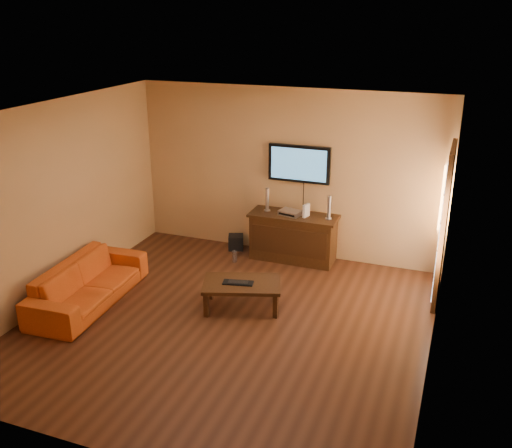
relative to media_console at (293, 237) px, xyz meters
The scene contains 14 objects.
ground_plane 2.27m from the media_console, 95.02° to the right, with size 5.00×5.00×0.00m, color #371C0F.
room_walls 2.07m from the media_console, 96.96° to the right, with size 5.00×5.00×5.00m.
french_door 2.41m from the media_console, 13.11° to the right, with size 0.07×1.02×2.22m.
media_console is the anchor object (origin of this frame).
television 1.17m from the media_console, 90.00° to the left, with size 0.99×0.08×0.59m.
coffee_table 1.79m from the media_console, 95.36° to the right, with size 1.17×0.91×0.38m.
sofa 3.23m from the media_console, 132.96° to the right, with size 1.98×0.58×0.77m, color #CB4F16.
speaker_left 0.72m from the media_console, behind, with size 0.10×0.10×0.38m.
speaker_right 0.78m from the media_console, ahead, with size 0.10×0.10×0.37m.
av_receiver 0.42m from the media_console, 157.95° to the right, with size 0.33×0.24×0.08m, color silver.
game_console 0.52m from the media_console, ahead, with size 0.04×0.15×0.20m, color white.
subwoofer 1.06m from the media_console, behind, with size 0.24×0.24×0.24m, color black.
bottle 0.99m from the media_console, 152.23° to the right, with size 0.07×0.07×0.22m.
keyboard 1.84m from the media_console, 96.34° to the right, with size 0.43×0.24×0.02m.
Camera 1 is at (2.61, -5.88, 3.80)m, focal length 40.00 mm.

